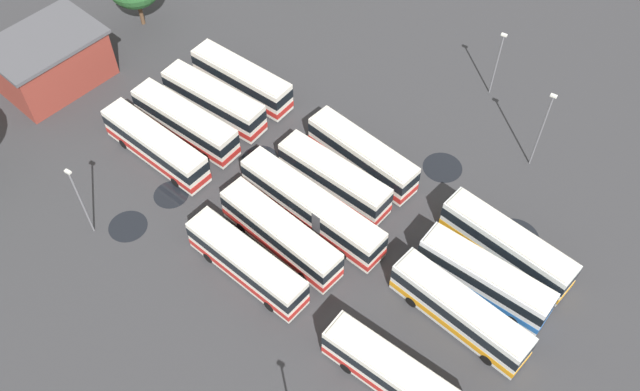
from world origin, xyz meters
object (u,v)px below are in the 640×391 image
object	(u,v)px
bus_row1_slot2	(312,208)
bus_row2_slot0	(242,79)
bus_row1_slot3	(281,234)
bus_row2_slot1	(214,101)
bus_row2_slot2	(185,122)
depot_building	(50,60)
lamp_post_far_corner	(497,61)
bus_row0_slot4	(398,377)
bus_row2_slot3	(156,145)
bus_row1_slot4	(247,263)
lamp_post_by_building	(80,199)
bus_row1_slot0	(362,155)
bus_row0_slot1	(485,277)
lamp_post_mid_lot	(542,128)
bus_row0_slot0	(507,245)
bus_row1_slot1	(334,178)
bus_row0_slot2	(460,311)

from	to	relation	value
bus_row1_slot2	bus_row2_slot0	distance (m)	17.44
bus_row1_slot3	bus_row2_slot1	size ratio (longest dim) A/B	1.07
bus_row2_slot2	depot_building	size ratio (longest dim) A/B	0.98
bus_row1_slot2	lamp_post_far_corner	distance (m)	24.17
lamp_post_far_corner	bus_row2_slot2	bearing A→B (deg)	41.98
bus_row0_slot4	bus_row2_slot3	bearing A→B (deg)	-16.72
bus_row0_slot4	bus_row2_slot0	xyz separation A→B (m)	(27.36, -20.04, -0.00)
bus_row1_slot2	bus_row1_slot4	xyz separation A→B (m)	(1.68, 7.43, -0.00)
bus_row2_slot2	lamp_post_by_building	bearing A→B (deg)	88.81
bus_row0_slot4	bus_row1_slot0	xyz separation A→B (m)	(12.31, -17.39, -0.00)
bus_row2_slot3	bus_row0_slot1	bearing A→B (deg)	-175.96
bus_row1_slot4	bus_row1_slot3	bearing A→B (deg)	-102.05
lamp_post_far_corner	lamp_post_mid_lot	xyz separation A→B (m)	(-6.83, 6.98, 0.68)
bus_row1_slot3	bus_row2_slot0	bearing A→B (deg)	-45.79
bus_row0_slot0	bus_row1_slot0	world-z (taller)	same
bus_row1_slot1	lamp_post_by_building	bearing A→B (deg)	42.29
bus_row0_slot4	depot_building	xyz separation A→B (m)	(44.82, -11.84, 0.87)
bus_row2_slot1	bus_row2_slot3	world-z (taller)	same
depot_building	lamp_post_mid_lot	distance (m)	47.88
bus_row2_slot0	lamp_post_far_corner	xyz separation A→B (m)	(-21.43, -12.86, 2.22)
bus_row0_slot0	bus_row1_slot1	bearing A→B (deg)	3.93
bus_row0_slot2	bus_row1_slot3	bearing A→B (deg)	3.21
bus_row1_slot1	bus_row2_slot1	world-z (taller)	same
bus_row0_slot2	bus_row1_slot2	bearing A→B (deg)	-10.48
bus_row0_slot1	bus_row1_slot3	size ratio (longest dim) A/B	0.93
bus_row1_slot4	depot_building	bearing A→B (deg)	-17.29
bus_row2_slot3	bus_row2_slot0	bearing A→B (deg)	-99.12
bus_row1_slot3	bus_row2_slot3	distance (m)	15.37
bus_row2_slot0	depot_building	bearing A→B (deg)	25.13
bus_row1_slot3	bus_row2_slot1	bearing A→B (deg)	-35.29
bus_row1_slot2	depot_building	size ratio (longest dim) A/B	1.22
bus_row1_slot3	lamp_post_far_corner	xyz separation A→B (m)	(-8.08, -26.59, 2.21)
bus_row0_slot2	bus_row2_slot1	distance (m)	31.03
bus_row2_slot0	lamp_post_by_building	distance (m)	20.81
bus_row1_slot0	lamp_post_far_corner	world-z (taller)	lamp_post_far_corner
bus_row0_slot1	bus_row2_slot2	size ratio (longest dim) A/B	0.96
bus_row1_slot2	bus_row2_slot0	size ratio (longest dim) A/B	1.29
bus_row2_slot3	lamp_post_mid_lot	distance (m)	34.74
bus_row2_slot1	lamp_post_far_corner	size ratio (longest dim) A/B	1.53
bus_row1_slot0	bus_row1_slot1	distance (m)	3.76
bus_row1_slot4	bus_row1_slot1	bearing A→B (deg)	-98.40
lamp_post_mid_lot	bus_row1_slot3	bearing A→B (deg)	52.77
bus_row1_slot4	lamp_post_by_building	bearing A→B (deg)	12.31
bus_row0_slot0	bus_row2_slot3	world-z (taller)	same
bus_row0_slot4	depot_building	distance (m)	46.37
bus_row1_slot0	bus_row0_slot0	bearing A→B (deg)	170.16
bus_row2_slot0	lamp_post_far_corner	world-z (taller)	lamp_post_far_corner
bus_row1_slot1	bus_row1_slot3	bearing A→B (deg)	83.50
bus_row0_slot1	bus_row2_slot3	distance (m)	31.45
lamp_post_mid_lot	bus_row2_slot0	bearing A→B (deg)	11.76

